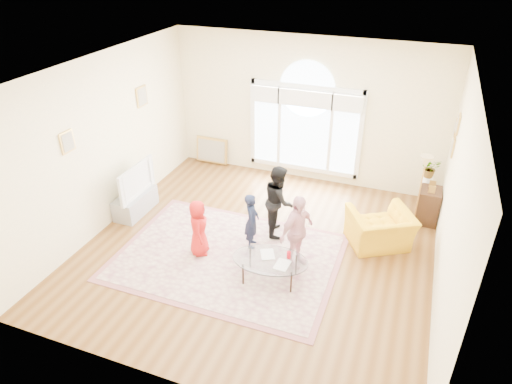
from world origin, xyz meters
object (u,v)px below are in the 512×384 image
at_px(area_rug, 228,257).
at_px(coffee_table, 270,260).
at_px(tv_console, 135,203).
at_px(television, 132,180).
at_px(armchair, 380,229).

height_order(area_rug, coffee_table, coffee_table).
relative_size(tv_console, television, 0.89).
bearing_deg(armchair, area_rug, -1.74).
relative_size(tv_console, armchair, 0.95).
bearing_deg(coffee_table, area_rug, 155.01).
bearing_deg(area_rug, television, 162.82).
bearing_deg(television, armchair, 7.09).
bearing_deg(area_rug, armchair, 28.63).
xyz_separation_m(area_rug, tv_console, (-2.35, 0.72, 0.20)).
bearing_deg(television, coffee_table, -17.58).
height_order(television, armchair, television).
bearing_deg(armchair, tv_console, -23.30).
distance_m(area_rug, television, 2.56).
height_order(tv_console, television, television).
bearing_deg(tv_console, coffee_table, -17.54).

